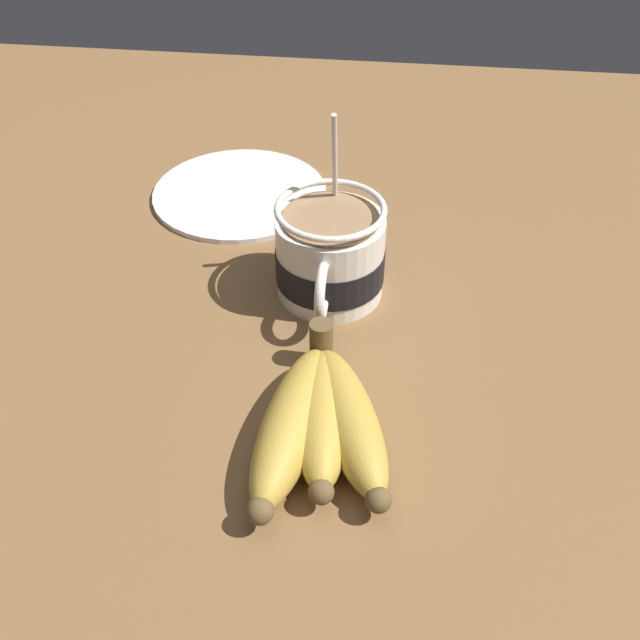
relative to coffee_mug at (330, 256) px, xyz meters
The scene contains 4 objects.
table 7.94cm from the coffee_mug, 33.92° to the right, with size 125.78×125.78×3.07cm.
coffee_mug is the anchor object (origin of this frame).
banana_bunch 18.38cm from the coffee_mug, ahead, with size 18.80×11.98×4.45cm.
small_plate 20.79cm from the coffee_mug, 142.89° to the right, with size 19.97×19.97×0.60cm.
Camera 1 is at (49.02, 8.83, 46.55)cm, focal length 40.00 mm.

